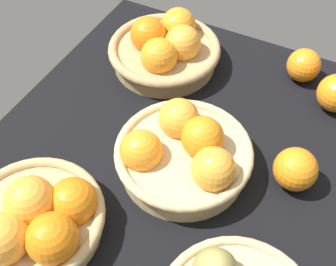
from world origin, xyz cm
name	(u,v)px	position (x,y,z in cm)	size (l,w,h in cm)	color
market_tray	(175,168)	(0.00, 0.00, 1.50)	(84.00, 72.00, 3.00)	black
basket_center	(183,153)	(0.13, 1.59, 7.28)	(24.44, 24.44, 11.04)	tan
basket_near_right	(36,221)	(22.27, -13.16, 7.13)	(23.14, 23.14, 10.98)	tan
basket_near_left	(165,48)	(-24.22, -14.39, 7.16)	(24.73, 24.73, 10.52)	tan
loose_orange_front_gap	(336,93)	(-27.58, 22.30, 6.86)	(7.73, 7.73, 7.73)	orange
loose_orange_back_gap	(304,65)	(-33.20, 14.18, 6.59)	(7.19, 7.19, 7.19)	orange
loose_orange_side_gap	(295,169)	(-5.84, 20.15, 6.83)	(7.66, 7.66, 7.66)	orange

